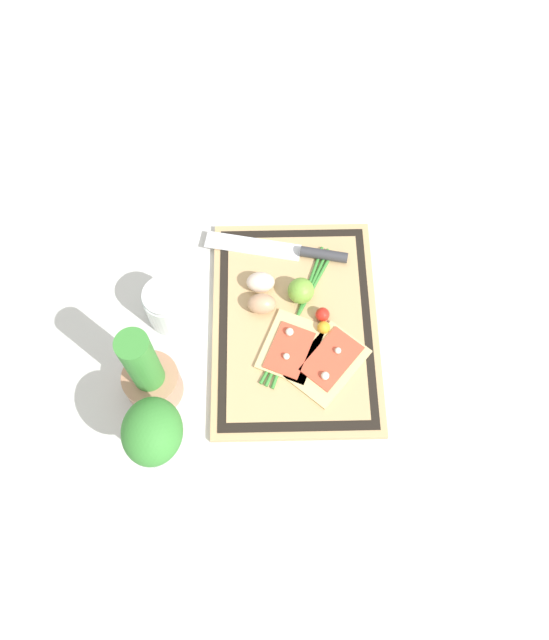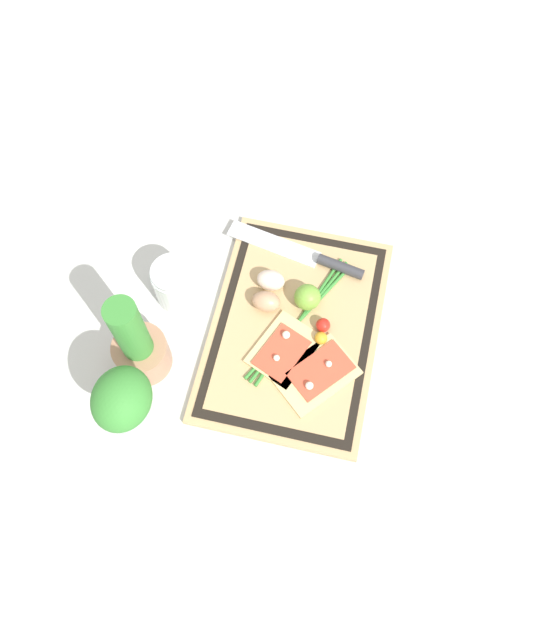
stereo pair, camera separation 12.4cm
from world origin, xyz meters
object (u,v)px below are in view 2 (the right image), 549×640
at_px(lime, 307,297).
at_px(herb_pot, 138,346).
at_px(knife, 318,259).
at_px(pizza_slice_near, 317,374).
at_px(egg_pink, 271,280).
at_px(herb_glass, 126,405).
at_px(egg_brown, 266,301).
at_px(pizza_slice_far, 284,350).
at_px(cherry_tomato_red, 323,325).
at_px(cherry_tomato_yellow, 321,338).
at_px(sauce_jar, 176,285).

relative_size(lime, herb_pot, 0.22).
bearing_deg(knife, lime, 178.81).
height_order(pizza_slice_near, egg_pink, egg_pink).
bearing_deg(herb_glass, egg_brown, -32.15).
bearing_deg(pizza_slice_near, pizza_slice_far, 64.89).
bearing_deg(pizza_slice_far, cherry_tomato_red, -45.05).
distance_m(pizza_slice_far, knife, 0.22).
relative_size(egg_brown, herb_pot, 0.24).
xyz_separation_m(lime, herb_pot, (-0.19, 0.29, 0.04)).
height_order(lime, cherry_tomato_red, lime).
relative_size(lime, cherry_tomato_red, 1.87).
relative_size(knife, cherry_tomato_red, 10.61).
bearing_deg(pizza_slice_far, herb_pot, 106.11).
height_order(pizza_slice_near, pizza_slice_far, same).
distance_m(pizza_slice_far, herb_glass, 0.33).
xyz_separation_m(egg_brown, herb_glass, (-0.29, 0.18, 0.08)).
relative_size(pizza_slice_near, cherry_tomato_yellow, 7.08).
distance_m(pizza_slice_near, cherry_tomato_red, 0.10).
relative_size(pizza_slice_near, pizza_slice_far, 1.12).
relative_size(herb_pot, herb_glass, 1.18).
xyz_separation_m(pizza_slice_far, herb_pot, (-0.08, 0.26, 0.06)).
relative_size(cherry_tomato_red, herb_glass, 0.14).
relative_size(cherry_tomato_yellow, herb_pot, 0.11).
bearing_deg(lime, herb_glass, 140.20).
bearing_deg(herb_pot, cherry_tomato_yellow, -70.97).
bearing_deg(cherry_tomato_yellow, herb_pot, 109.03).
bearing_deg(herb_glass, egg_pink, -28.01).
relative_size(egg_brown, cherry_tomato_red, 2.02).
relative_size(pizza_slice_far, egg_pink, 2.82).
bearing_deg(sauce_jar, knife, -63.26).
xyz_separation_m(cherry_tomato_yellow, herb_pot, (-0.11, 0.33, 0.05)).
bearing_deg(cherry_tomato_red, herb_glass, 131.18).
bearing_deg(egg_brown, herb_pot, 128.46).
relative_size(egg_brown, egg_pink, 1.00).
bearing_deg(herb_pot, herb_glass, -167.76).
height_order(pizza_slice_far, knife, pizza_slice_far).
bearing_deg(egg_pink, knife, -46.82).
xyz_separation_m(lime, cherry_tomato_red, (-0.05, -0.04, -0.01)).
distance_m(pizza_slice_far, egg_brown, 0.11).
relative_size(lime, cherry_tomato_yellow, 2.08).
xyz_separation_m(pizza_slice_near, cherry_tomato_yellow, (0.07, 0.01, 0.01)).
bearing_deg(pizza_slice_near, herb_glass, 117.94).
bearing_deg(egg_brown, cherry_tomato_yellow, -112.59).
xyz_separation_m(lime, sauce_jar, (-0.03, 0.27, 0.00)).
xyz_separation_m(knife, egg_pink, (-0.08, 0.08, 0.01)).
height_order(egg_brown, cherry_tomato_yellow, egg_brown).
bearing_deg(knife, pizza_slice_far, 173.20).
height_order(cherry_tomato_yellow, sauce_jar, sauce_jar).
height_order(lime, herb_glass, herb_glass).
bearing_deg(egg_pink, lime, -106.70).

